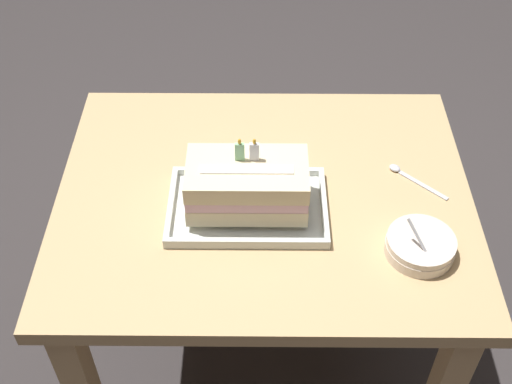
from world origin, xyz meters
TOP-DOWN VIEW (x-y plane):
  - ground_plane at (0.00, 0.00)m, footprint 8.00×8.00m
  - dining_table at (0.00, 0.00)m, footprint 0.93×0.74m
  - foil_tray at (-0.04, -0.05)m, footprint 0.34×0.23m
  - birthday_cake at (-0.04, -0.05)m, footprint 0.25×0.14m
  - bowl_stack at (0.32, -0.17)m, footprint 0.14×0.14m
  - serving_spoon_near_tray at (0.33, 0.06)m, footprint 0.12×0.12m

SIDE VIEW (x-z plane):
  - ground_plane at x=0.00m, z-range 0.00..0.00m
  - dining_table at x=0.00m, z-range 0.24..0.96m
  - serving_spoon_near_tray at x=0.33m, z-range 0.72..0.73m
  - foil_tray at x=-0.04m, z-range 0.71..0.74m
  - bowl_stack at x=0.32m, z-range 0.69..0.79m
  - birthday_cake at x=-0.04m, z-range 0.71..0.88m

